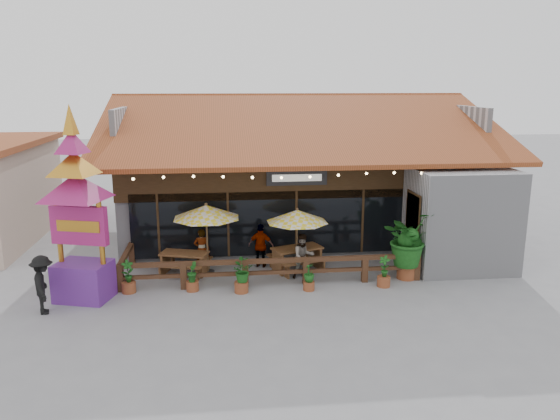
{
  "coord_description": "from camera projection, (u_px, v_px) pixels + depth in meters",
  "views": [
    {
      "loc": [
        -3.21,
        -17.43,
        6.53
      ],
      "look_at": [
        -1.14,
        1.5,
        2.08
      ],
      "focal_mm": 35.0,
      "sensor_mm": 36.0,
      "label": 1
    }
  ],
  "objects": [
    {
      "name": "diner_a",
      "position": [
        202.0,
        250.0,
        19.35
      ],
      "size": [
        0.55,
        0.37,
        1.52
      ],
      "primitive_type": "imported",
      "rotation": [
        0.0,
        0.0,
        3.15
      ],
      "color": "#3B2512",
      "rests_on": "ground"
    },
    {
      "name": "planter_e",
      "position": [
        384.0,
        274.0,
        17.84
      ],
      "size": [
        0.45,
        0.44,
        1.06
      ],
      "color": "brown",
      "rests_on": "ground"
    },
    {
      "name": "planter_a",
      "position": [
        128.0,
        279.0,
        17.32
      ],
      "size": [
        0.46,
        0.44,
        1.08
      ],
      "color": "brown",
      "rests_on": "ground"
    },
    {
      "name": "diner_b",
      "position": [
        303.0,
        256.0,
        18.53
      ],
      "size": [
        0.84,
        0.71,
        1.56
      ],
      "primitive_type": "imported",
      "rotation": [
        0.0,
        0.0,
        0.17
      ],
      "color": "#3B2512",
      "rests_on": "ground"
    },
    {
      "name": "tropical_plant",
      "position": [
        408.0,
        240.0,
        18.37
      ],
      "size": [
        2.26,
        2.18,
        2.4
      ],
      "color": "brown",
      "rests_on": "ground"
    },
    {
      "name": "patio_railing",
      "position": [
        252.0,
        266.0,
        18.06
      ],
      "size": [
        10.0,
        2.6,
        0.92
      ],
      "color": "#4C301B",
      "rests_on": "ground"
    },
    {
      "name": "pedestrian",
      "position": [
        43.0,
        285.0,
        15.68
      ],
      "size": [
        0.93,
        1.25,
        1.74
      ],
      "primitive_type": "imported",
      "rotation": [
        0.0,
        0.0,
        1.85
      ],
      "color": "black",
      "rests_on": "ground"
    },
    {
      "name": "picnic_table_right",
      "position": [
        297.0,
        255.0,
        19.4
      ],
      "size": [
        2.15,
        2.01,
        0.84
      ],
      "color": "brown",
      "rests_on": "ground"
    },
    {
      "name": "planter_c",
      "position": [
        241.0,
        274.0,
        17.3
      ],
      "size": [
        0.87,
        0.87,
        1.09
      ],
      "color": "brown",
      "rests_on": "ground"
    },
    {
      "name": "planter_d",
      "position": [
        309.0,
        277.0,
        17.52
      ],
      "size": [
        0.47,
        0.47,
        0.9
      ],
      "color": "brown",
      "rests_on": "ground"
    },
    {
      "name": "umbrella_right",
      "position": [
        297.0,
        216.0,
        18.83
      ],
      "size": [
        2.82,
        2.82,
        2.34
      ],
      "color": "brown",
      "rests_on": "ground"
    },
    {
      "name": "ground",
      "position": [
        318.0,
        278.0,
        18.7
      ],
      "size": [
        100.0,
        100.0,
        0.0
      ],
      "primitive_type": "plane",
      "color": "gray",
      "rests_on": "ground"
    },
    {
      "name": "planter_b",
      "position": [
        192.0,
        278.0,
        17.47
      ],
      "size": [
        0.4,
        0.4,
        0.97
      ],
      "color": "brown",
      "rests_on": "ground"
    },
    {
      "name": "picnic_table_left",
      "position": [
        185.0,
        259.0,
        19.0
      ],
      "size": [
        1.96,
        1.81,
        0.78
      ],
      "color": "brown",
      "rests_on": "ground"
    },
    {
      "name": "thai_sign_tower",
      "position": [
        76.0,
        192.0,
        16.14
      ],
      "size": [
        2.93,
        2.93,
        6.4
      ],
      "color": "#5D2484",
      "rests_on": "ground"
    },
    {
      "name": "diner_c",
      "position": [
        261.0,
        246.0,
        19.68
      ],
      "size": [
        1.01,
        0.68,
        1.6
      ],
      "primitive_type": "imported",
      "rotation": [
        0.0,
        0.0,
        2.8
      ],
      "color": "#3B2512",
      "rests_on": "ground"
    },
    {
      "name": "umbrella_left",
      "position": [
        206.0,
        212.0,
        18.74
      ],
      "size": [
        3.08,
        3.08,
        2.53
      ],
      "color": "brown",
      "rests_on": "ground"
    },
    {
      "name": "restaurant_building",
      "position": [
        299.0,
        181.0,
        24.62
      ],
      "size": [
        15.5,
        14.73,
        6.09
      ],
      "color": "#B8B7BD",
      "rests_on": "ground"
    }
  ]
}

